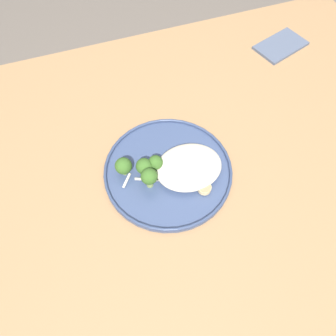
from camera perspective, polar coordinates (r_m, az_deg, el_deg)
The scene contains 19 objects.
ground at distance 1.42m, azimuth 1.84°, elevation -15.64°, with size 6.00×6.00×0.00m, color #665B51.
wooden_dining_table at distance 0.80m, azimuth 3.14°, elevation -3.36°, with size 1.40×1.00×0.74m.
dinner_plate at distance 0.72m, azimuth -0.00°, elevation -0.46°, with size 0.29×0.29×0.02m.
noodle_bed at distance 0.71m, azimuth 3.99°, elevation 0.28°, with size 0.15×0.12×0.03m.
seared_scallop_tilted_round at distance 0.71m, azimuth 2.86°, elevation -0.20°, with size 0.03×0.03×0.01m.
seared_scallop_half_hidden at distance 0.71m, azimuth 0.37°, elevation -0.55°, with size 0.02×0.02×0.01m.
seared_scallop_rear_pale at distance 0.69m, azimuth 6.53°, elevation -3.57°, with size 0.03×0.03×0.01m.
seared_scallop_center_golden at distance 0.73m, azimuth 3.97°, elevation 2.59°, with size 0.03×0.03×0.01m.
seared_scallop_on_noodles at distance 0.70m, azimuth 3.22°, elevation -1.70°, with size 0.03×0.03×0.02m.
seared_scallop_front_small at distance 0.72m, azimuth 6.15°, elevation 0.58°, with size 0.02×0.02×0.01m.
seared_scallop_left_edge at distance 0.70m, azimuth 1.09°, elevation -2.50°, with size 0.02×0.02×0.01m.
broccoli_floret_beside_noodles at distance 0.70m, azimuth -7.96°, elevation 0.34°, with size 0.04×0.04×0.05m.
broccoli_floret_rear_charred at distance 0.70m, azimuth -2.25°, elevation 0.94°, with size 0.03×0.03×0.05m.
broccoli_floret_center_pile at distance 0.67m, azimuth -3.39°, elevation -1.61°, with size 0.04×0.04×0.06m.
broccoli_floret_right_tilted at distance 0.69m, azimuth -4.30°, elevation 0.27°, with size 0.04×0.04×0.05m.
onion_sliver_pale_crescent at distance 0.70m, azimuth -1.95°, elevation -2.12°, with size 0.04×0.01×0.00m, color silver.
onion_sliver_curled_piece at distance 0.71m, azimuth -3.74°, elevation -1.78°, with size 0.06×0.01×0.00m, color silver.
onion_sliver_long_sliver at distance 0.71m, azimuth -7.39°, elevation -2.23°, with size 0.04×0.01×0.00m, color silver.
folded_napkin at distance 1.07m, azimuth 19.49°, elevation 19.92°, with size 0.15×0.09×0.01m, color #4C566B.
Camera 1 is at (-0.16, -0.33, 1.37)m, focal length 34.12 mm.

